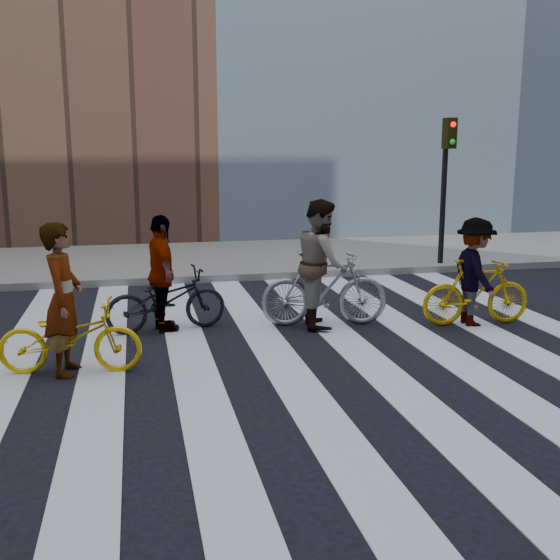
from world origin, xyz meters
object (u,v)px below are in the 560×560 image
object	(u,v)px
rider_right	(475,272)
bike_yellow_left	(70,337)
rider_rear	(162,274)
bike_silver_mid	(324,288)
bike_yellow_right	(476,292)
traffic_signal	(446,167)
rider_mid	(321,263)
bike_dark_rear	(166,300)
rider_left	(63,299)

from	to	relation	value
rider_right	bike_yellow_left	bearing A→B (deg)	103.30
rider_rear	rider_right	bearing A→B (deg)	-108.49
bike_silver_mid	bike_yellow_right	size ratio (longest dim) A/B	1.13
rider_right	bike_silver_mid	bearing A→B (deg)	82.07
bike_yellow_right	rider_right	world-z (taller)	rider_right
bike_yellow_left	bike_silver_mid	size ratio (longest dim) A/B	0.87
traffic_signal	bike_silver_mid	bearing A→B (deg)	-134.42
traffic_signal	rider_mid	bearing A→B (deg)	-134.78
bike_silver_mid	rider_rear	world-z (taller)	rider_rear
traffic_signal	rider_rear	xyz separation A→B (m)	(-6.33, -3.78, -1.42)
bike_dark_rear	rider_mid	size ratio (longest dim) A/B	0.92
bike_dark_rear	rider_rear	bearing A→B (deg)	79.86
bike_yellow_left	bike_yellow_right	bearing A→B (deg)	-73.00
bike_dark_rear	rider_right	size ratio (longest dim) A/B	1.08
bike_silver_mid	traffic_signal	bearing A→B (deg)	-36.55
rider_mid	rider_rear	bearing A→B (deg)	92.53
traffic_signal	bike_silver_mid	world-z (taller)	traffic_signal
bike_dark_rear	rider_rear	xyz separation A→B (m)	(-0.05, 0.00, 0.39)
traffic_signal	bike_yellow_right	xyz separation A→B (m)	(-1.64, -4.46, -1.77)
bike_silver_mid	rider_right	world-z (taller)	rider_right
traffic_signal	rider_mid	xyz separation A→B (m)	(-3.97, -4.00, -1.31)
bike_yellow_right	traffic_signal	bearing A→B (deg)	-16.41
rider_left	rider_rear	world-z (taller)	rider_left
bike_yellow_right	rider_rear	size ratio (longest dim) A/B	0.99
bike_yellow_right	rider_rear	distance (m)	4.76
rider_mid	bike_yellow_left	bearing A→B (deg)	120.07
bike_yellow_right	rider_left	bearing A→B (deg)	103.14
traffic_signal	bike_yellow_left	world-z (taller)	traffic_signal
bike_yellow_right	rider_mid	world-z (taller)	rider_mid
rider_mid	rider_right	distance (m)	2.33
bike_yellow_left	rider_mid	size ratio (longest dim) A/B	0.87
bike_yellow_right	rider_left	size ratio (longest dim) A/B	0.93
traffic_signal	rider_right	world-z (taller)	traffic_signal
bike_silver_mid	bike_dark_rear	bearing A→B (deg)	92.53
rider_mid	rider_rear	world-z (taller)	rider_mid
rider_left	rider_rear	size ratio (longest dim) A/B	1.06
bike_yellow_right	bike_dark_rear	bearing A→B (deg)	85.39
bike_yellow_left	bike_dark_rear	world-z (taller)	bike_dark_rear
bike_yellow_left	bike_dark_rear	size ratio (longest dim) A/B	0.95
rider_rear	rider_left	bearing A→B (deg)	133.60
bike_silver_mid	rider_right	xyz separation A→B (m)	(2.23, -0.46, 0.24)
bike_silver_mid	rider_mid	xyz separation A→B (m)	(-0.05, 0.00, 0.39)
rider_right	rider_mid	bearing A→B (deg)	82.32
rider_mid	rider_right	xyz separation A→B (m)	(2.28, -0.46, -0.14)
bike_dark_rear	rider_mid	xyz separation A→B (m)	(2.31, -0.22, 0.50)
bike_silver_mid	bike_dark_rear	size ratio (longest dim) A/B	1.08
rider_mid	rider_right	world-z (taller)	rider_mid
bike_yellow_left	bike_yellow_right	size ratio (longest dim) A/B	0.99
bike_yellow_right	rider_mid	bearing A→B (deg)	82.56
traffic_signal	bike_yellow_right	bearing A→B (deg)	-110.16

